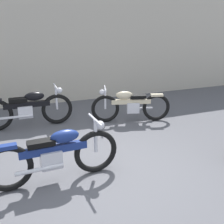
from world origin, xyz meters
The scene contains 5 objects.
ground_plane centered at (0.00, 0.00, 0.00)m, with size 40.00×40.00×0.00m, color #56565B.
building_wall centered at (0.00, 4.50, 1.58)m, with size 18.00×0.30×3.16m, color beige.
motorcycle_blue centered at (-0.79, 0.05, 0.46)m, with size 2.12×0.59×0.95m.
motorcycle_cream centered at (1.42, 2.07, 0.43)m, with size 1.91×0.76×0.88m.
motorcycle_black centered at (-0.98, 2.58, 0.46)m, with size 2.12×0.59×0.95m.
Camera 1 is at (-1.34, -3.85, 2.46)m, focal length 44.29 mm.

